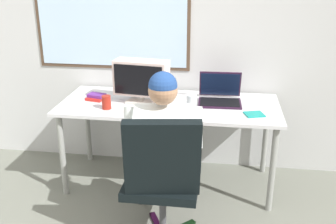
{
  "coord_description": "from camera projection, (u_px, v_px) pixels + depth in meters",
  "views": [
    {
      "loc": [
        0.48,
        -1.43,
        1.88
      ],
      "look_at": [
        0.09,
        1.32,
        0.83
      ],
      "focal_mm": 42.64,
      "sensor_mm": 36.0,
      "label": 1
    }
  ],
  "objects": [
    {
      "name": "wall_rear",
      "position": [
        170.0,
        18.0,
        3.55
      ],
      "size": [
        5.99,
        0.08,
        2.81
      ],
      "color": "#BCBEBE",
      "rests_on": "ground"
    },
    {
      "name": "desk",
      "position": [
        169.0,
        111.0,
        3.39
      ],
      "size": [
        1.84,
        0.77,
        0.76
      ],
      "color": "gray",
      "rests_on": "ground"
    },
    {
      "name": "office_chair",
      "position": [
        162.0,
        174.0,
        2.59
      ],
      "size": [
        0.57,
        0.59,
        1.01
      ],
      "color": "black",
      "rests_on": "ground"
    },
    {
      "name": "person_seated",
      "position": [
        163.0,
        146.0,
        2.83
      ],
      "size": [
        0.57,
        0.83,
        1.23
      ],
      "color": "#53485B",
      "rests_on": "ground"
    },
    {
      "name": "crt_monitor",
      "position": [
        141.0,
        78.0,
        3.32
      ],
      "size": [
        0.47,
        0.24,
        0.36
      ],
      "color": "beige",
      "rests_on": "desk"
    },
    {
      "name": "laptop",
      "position": [
        220.0,
        94.0,
        3.39
      ],
      "size": [
        0.37,
        0.33,
        0.24
      ],
      "color": "#291429",
      "rests_on": "desk"
    },
    {
      "name": "wine_glass",
      "position": [
        191.0,
        101.0,
        3.1
      ],
      "size": [
        0.08,
        0.08,
        0.15
      ],
      "color": "silver",
      "rests_on": "desk"
    },
    {
      "name": "book_stack",
      "position": [
        96.0,
        97.0,
        3.46
      ],
      "size": [
        0.17,
        0.17,
        0.05
      ],
      "color": "#B4221C",
      "rests_on": "desk"
    },
    {
      "name": "cd_case",
      "position": [
        254.0,
        114.0,
        3.11
      ],
      "size": [
        0.17,
        0.16,
        0.01
      ],
      "color": "#129187",
      "rests_on": "desk"
    },
    {
      "name": "coffee_mug",
      "position": [
        106.0,
        102.0,
        3.22
      ],
      "size": [
        0.07,
        0.07,
        0.11
      ],
      "color": "maroon",
      "rests_on": "desk"
    }
  ]
}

